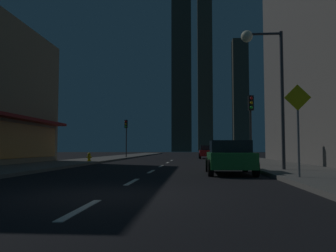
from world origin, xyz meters
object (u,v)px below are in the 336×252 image
traffic_light_far_left (126,130)px  street_lamp_right (264,65)px  car_parked_near (229,157)px  car_parked_far (208,152)px  fire_hydrant_far_left (89,157)px  traffic_light_near_right (251,114)px  pedestrian_crossing_sign (298,122)px

traffic_light_far_left → street_lamp_right: 24.42m
car_parked_near → car_parked_far: (0.00, 23.30, 0.00)m
car_parked_far → traffic_light_far_left: size_ratio=1.01×
traffic_light_far_left → street_lamp_right: bearing=-63.5°
fire_hydrant_far_left → street_lamp_right: bearing=-40.1°
traffic_light_near_right → pedestrian_crossing_sign: bearing=-89.4°
street_lamp_right → pedestrian_crossing_sign: 5.32m
pedestrian_crossing_sign → traffic_light_far_left: bearing=113.0°
car_parked_near → fire_hydrant_far_left: bearing=131.8°
car_parked_near → street_lamp_right: size_ratio=0.64×
car_parked_far → traffic_light_far_left: traffic_light_far_left is taller
pedestrian_crossing_sign → car_parked_near: bearing=121.8°
traffic_light_near_right → pedestrian_crossing_sign: 9.09m
car_parked_near → traffic_light_near_right: (1.90, 5.79, 2.45)m
car_parked_near → pedestrian_crossing_sign: (2.00, -3.22, 1.28)m
fire_hydrant_far_left → traffic_light_near_right: 12.68m
traffic_light_near_right → street_lamp_right: 5.03m
car_parked_near → fire_hydrant_far_left: car_parked_near is taller
car_parked_near → pedestrian_crossing_sign: bearing=-58.2°
car_parked_near → car_parked_far: 23.30m
traffic_light_near_right → street_lamp_right: size_ratio=0.64×
traffic_light_far_left → pedestrian_crossing_sign: traffic_light_far_left is taller
traffic_light_far_left → pedestrian_crossing_sign: size_ratio=1.33×
fire_hydrant_far_left → street_lamp_right: size_ratio=0.10×
car_parked_near → fire_hydrant_far_left: (-9.50, 10.61, -0.29)m
car_parked_far → traffic_light_near_right: 17.78m
fire_hydrant_far_left → traffic_light_far_left: size_ratio=0.16×
fire_hydrant_far_left → traffic_light_near_right: (11.40, -4.82, 2.74)m
traffic_light_far_left → street_lamp_right: size_ratio=0.64×
street_lamp_right → pedestrian_crossing_sign: street_lamp_right is taller
fire_hydrant_far_left → traffic_light_near_right: size_ratio=0.16×
car_parked_near → traffic_light_far_left: traffic_light_far_left is taller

